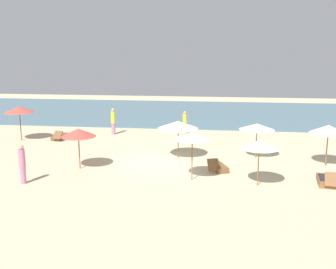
{
  "coord_description": "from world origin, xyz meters",
  "views": [
    {
      "loc": [
        2.96,
        -20.53,
        6.14
      ],
      "look_at": [
        0.19,
        2.16,
        1.1
      ],
      "focal_mm": 42.13,
      "sensor_mm": 36.0,
      "label": 1
    }
  ],
  "objects_px": {
    "umbrella_1": "(192,136)",
    "lounger_2": "(218,167)",
    "person_0": "(185,123)",
    "umbrella_0": "(329,129)",
    "umbrella_7": "(178,125)",
    "person_1": "(113,121)",
    "lounger_1": "(325,180)",
    "lounger_0": "(60,137)",
    "umbrella_2": "(78,133)",
    "umbrella_6": "(259,144)",
    "person_2": "(22,164)",
    "umbrella_3": "(257,127)",
    "umbrella_5": "(19,109)"
  },
  "relations": [
    {
      "from": "umbrella_7",
      "to": "person_1",
      "type": "xyz_separation_m",
      "value": [
        -5.25,
        5.62,
        -0.94
      ]
    },
    {
      "from": "umbrella_1",
      "to": "umbrella_2",
      "type": "relative_size",
      "value": 1.11
    },
    {
      "from": "umbrella_5",
      "to": "lounger_1",
      "type": "distance_m",
      "value": 19.44
    },
    {
      "from": "umbrella_3",
      "to": "lounger_0",
      "type": "xyz_separation_m",
      "value": [
        -12.92,
        3.18,
        -1.64
      ]
    },
    {
      "from": "umbrella_3",
      "to": "umbrella_1",
      "type": "bearing_deg",
      "value": -128.13
    },
    {
      "from": "person_0",
      "to": "person_2",
      "type": "height_order",
      "value": "person_2"
    },
    {
      "from": "person_1",
      "to": "umbrella_7",
      "type": "bearing_deg",
      "value": -46.98
    },
    {
      "from": "lounger_2",
      "to": "person_0",
      "type": "bearing_deg",
      "value": 105.95
    },
    {
      "from": "umbrella_0",
      "to": "umbrella_3",
      "type": "xyz_separation_m",
      "value": [
        -3.57,
        1.09,
        -0.17
      ]
    },
    {
      "from": "umbrella_5",
      "to": "lounger_2",
      "type": "distance_m",
      "value": 14.32
    },
    {
      "from": "umbrella_3",
      "to": "person_1",
      "type": "distance_m",
      "value": 10.95
    },
    {
      "from": "umbrella_0",
      "to": "lounger_0",
      "type": "distance_m",
      "value": 17.12
    },
    {
      "from": "lounger_0",
      "to": "umbrella_7",
      "type": "bearing_deg",
      "value": -23.45
    },
    {
      "from": "lounger_2",
      "to": "lounger_0",
      "type": "bearing_deg",
      "value": 151.8
    },
    {
      "from": "lounger_1",
      "to": "person_2",
      "type": "height_order",
      "value": "person_2"
    },
    {
      "from": "person_1",
      "to": "umbrella_6",
      "type": "bearing_deg",
      "value": -46.59
    },
    {
      "from": "person_1",
      "to": "person_2",
      "type": "distance_m",
      "value": 10.96
    },
    {
      "from": "umbrella_5",
      "to": "lounger_0",
      "type": "height_order",
      "value": "umbrella_5"
    },
    {
      "from": "umbrella_3",
      "to": "umbrella_5",
      "type": "relative_size",
      "value": 0.86
    },
    {
      "from": "umbrella_1",
      "to": "person_0",
      "type": "distance_m",
      "value": 10.1
    },
    {
      "from": "umbrella_2",
      "to": "umbrella_7",
      "type": "bearing_deg",
      "value": 28.9
    },
    {
      "from": "person_0",
      "to": "person_1",
      "type": "relative_size",
      "value": 0.9
    },
    {
      "from": "umbrella_1",
      "to": "umbrella_3",
      "type": "distance_m",
      "value": 5.48
    },
    {
      "from": "umbrella_2",
      "to": "person_0",
      "type": "height_order",
      "value": "umbrella_2"
    },
    {
      "from": "umbrella_1",
      "to": "lounger_2",
      "type": "bearing_deg",
      "value": 54.48
    },
    {
      "from": "umbrella_3",
      "to": "umbrella_5",
      "type": "bearing_deg",
      "value": 170.65
    },
    {
      "from": "lounger_2",
      "to": "person_2",
      "type": "distance_m",
      "value": 9.49
    },
    {
      "from": "umbrella_3",
      "to": "lounger_1",
      "type": "distance_m",
      "value": 5.25
    },
    {
      "from": "umbrella_5",
      "to": "person_0",
      "type": "xyz_separation_m",
      "value": [
        10.88,
        3.12,
        -1.23
      ]
    },
    {
      "from": "umbrella_1",
      "to": "person_1",
      "type": "xyz_separation_m",
      "value": [
        -6.27,
        9.41,
        -1.18
      ]
    },
    {
      "from": "umbrella_6",
      "to": "lounger_2",
      "type": "distance_m",
      "value": 3.29
    },
    {
      "from": "umbrella_1",
      "to": "person_1",
      "type": "height_order",
      "value": "umbrella_1"
    },
    {
      "from": "umbrella_0",
      "to": "lounger_2",
      "type": "height_order",
      "value": "umbrella_0"
    },
    {
      "from": "umbrella_6",
      "to": "umbrella_5",
      "type": "bearing_deg",
      "value": 154.26
    },
    {
      "from": "person_0",
      "to": "umbrella_3",
      "type": "bearing_deg",
      "value": -51.39
    },
    {
      "from": "umbrella_0",
      "to": "lounger_1",
      "type": "bearing_deg",
      "value": -104.7
    },
    {
      "from": "umbrella_5",
      "to": "umbrella_7",
      "type": "distance_m",
      "value": 11.41
    },
    {
      "from": "umbrella_3",
      "to": "lounger_2",
      "type": "relative_size",
      "value": 1.14
    },
    {
      "from": "lounger_1",
      "to": "person_0",
      "type": "distance_m",
      "value": 12.23
    },
    {
      "from": "umbrella_0",
      "to": "umbrella_1",
      "type": "relative_size",
      "value": 0.94
    },
    {
      "from": "umbrella_2",
      "to": "umbrella_0",
      "type": "bearing_deg",
      "value": 9.38
    },
    {
      "from": "umbrella_1",
      "to": "person_0",
      "type": "bearing_deg",
      "value": 96.5
    },
    {
      "from": "lounger_0",
      "to": "umbrella_0",
      "type": "bearing_deg",
      "value": -14.5
    },
    {
      "from": "lounger_1",
      "to": "person_2",
      "type": "xyz_separation_m",
      "value": [
        -13.82,
        -1.61,
        0.78
      ]
    },
    {
      "from": "umbrella_7",
      "to": "lounger_1",
      "type": "bearing_deg",
      "value": -26.96
    },
    {
      "from": "lounger_0",
      "to": "umbrella_3",
      "type": "bearing_deg",
      "value": -13.81
    },
    {
      "from": "umbrella_3",
      "to": "umbrella_7",
      "type": "bearing_deg",
      "value": -173.27
    },
    {
      "from": "umbrella_6",
      "to": "person_1",
      "type": "distance_m",
      "value": 13.55
    },
    {
      "from": "umbrella_2",
      "to": "lounger_0",
      "type": "xyz_separation_m",
      "value": [
        -3.65,
        6.38,
        -1.74
      ]
    },
    {
      "from": "umbrella_6",
      "to": "person_0",
      "type": "relative_size",
      "value": 1.24
    }
  ]
}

